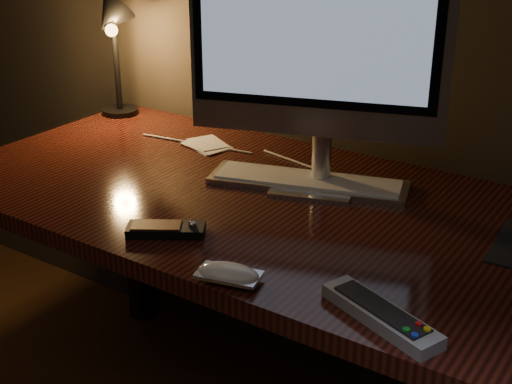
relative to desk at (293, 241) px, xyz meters
The scene contains 9 objects.
desk is the anchor object (origin of this frame).
monitor 0.48m from the desk, 53.26° to the left, with size 0.54×0.22×0.59m.
keyboard 0.15m from the desk, 79.41° to the left, with size 0.46×0.13×0.02m, color silver.
mouse 0.44m from the desk, 74.86° to the right, with size 0.11×0.06×0.02m, color white.
media_remote 0.37m from the desk, 107.10° to the right, with size 0.16×0.13×0.03m.
tv_remote 0.55m from the desk, 44.18° to the right, with size 0.23×0.14×0.03m.
papers 0.39m from the desk, 159.54° to the left, with size 0.13×0.09×0.01m, color white.
desk_lamp 0.83m from the desk, 165.82° to the left, with size 0.17×0.19×0.36m.
cable 0.28m from the desk, 150.11° to the left, with size 0.01×0.01×0.65m, color white.
Camera 1 is at (0.75, 0.64, 1.39)m, focal length 50.00 mm.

